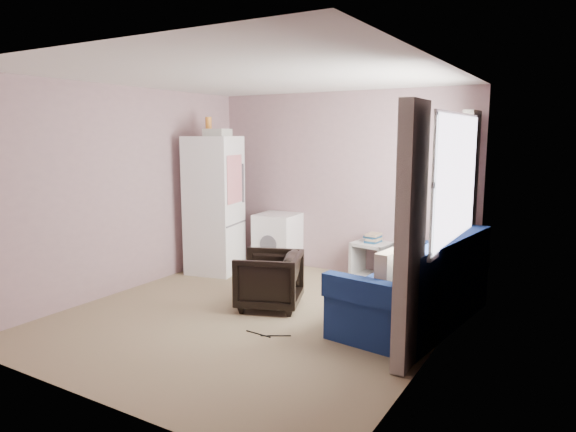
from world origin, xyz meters
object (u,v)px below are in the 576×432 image
at_px(sofa, 419,291).
at_px(washing_machine, 278,240).
at_px(armchair, 269,277).
at_px(side_table, 373,258).
at_px(fridge, 214,204).

bearing_deg(sofa, washing_machine, 162.28).
bearing_deg(washing_machine, armchair, -65.79).
distance_m(armchair, side_table, 1.73).
xyz_separation_m(armchair, washing_machine, (-0.82, 1.51, 0.07)).
height_order(fridge, sofa, fridge).
xyz_separation_m(fridge, side_table, (2.06, 0.74, -0.67)).
xyz_separation_m(armchair, side_table, (0.59, 1.63, -0.05)).
bearing_deg(side_table, sofa, -51.27).
relative_size(washing_machine, sofa, 0.37).
relative_size(armchair, sofa, 0.33).
xyz_separation_m(washing_machine, side_table, (1.41, 0.12, -0.12)).
bearing_deg(fridge, side_table, 8.06).
distance_m(armchair, fridge, 1.83).
height_order(fridge, side_table, fridge).
bearing_deg(sofa, fridge, 177.99).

